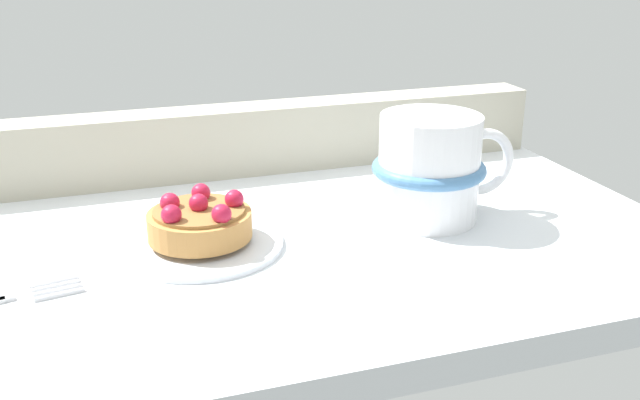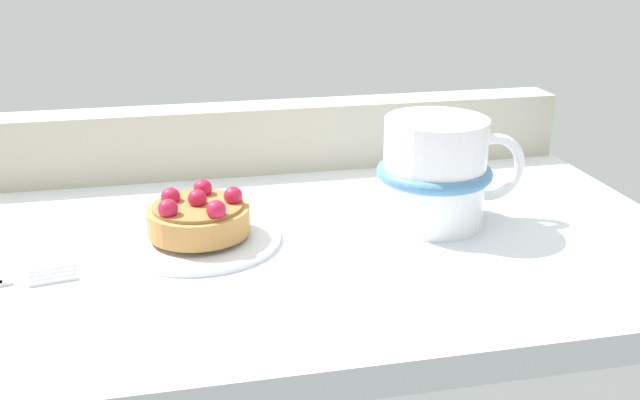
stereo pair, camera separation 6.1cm
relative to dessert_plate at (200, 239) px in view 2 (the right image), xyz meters
The scene contains 5 objects.
ground_plane 7.72cm from the dessert_plate, ahead, with size 67.15×41.23×2.45cm, color silver.
window_rail_back 20.31cm from the dessert_plate, 67.98° to the left, with size 65.81×4.61×7.01cm, color #B2AD99.
dessert_plate is the anchor object (origin of this frame).
raspberry_tart 1.90cm from the dessert_plate, 113.84° to the left, with size 8.42×8.42×3.73cm.
coffee_mug 20.98cm from the dessert_plate, ahead, with size 13.49×10.04×9.47cm.
Camera 2 is at (-9.54, -56.53, 24.79)cm, focal length 41.07 mm.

